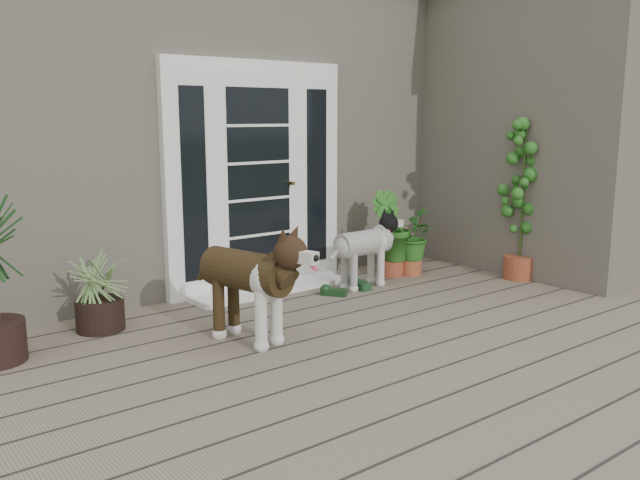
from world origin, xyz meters
TOP-DOWN VIEW (x-y plane):
  - deck at (0.00, 0.40)m, footprint 6.20×4.60m
  - house_main at (0.00, 4.65)m, footprint 7.40×4.00m
  - house_wing at (2.90, 1.50)m, footprint 1.60×2.40m
  - door_unit at (-0.20, 2.60)m, footprint 1.90×0.14m
  - door_step at (-0.20, 2.40)m, footprint 1.60×0.40m
  - brindle_dog at (-1.12, 1.30)m, footprint 0.63×1.01m
  - white_dog at (0.60, 1.96)m, footprint 0.78×0.35m
  - spider_plant at (-1.89, 2.24)m, footprint 0.79×0.79m
  - herb_a at (1.34, 2.06)m, footprint 0.65×0.65m
  - herb_b at (1.15, 2.15)m, footprint 0.62×0.62m
  - herb_c at (2.31, 2.11)m, footprint 0.44×0.44m
  - sapling at (2.09, 1.25)m, footprint 0.59×0.59m
  - clog_left at (0.18, 1.90)m, footprint 0.26×0.30m
  - clog_right at (0.53, 1.94)m, footprint 0.17×0.32m

SIDE VIEW (x-z plane):
  - deck at x=0.00m, z-range 0.00..0.12m
  - door_step at x=-0.20m, z-range 0.12..0.17m
  - clog_left at x=0.18m, z-range 0.12..0.20m
  - clog_right at x=0.53m, z-range 0.12..0.21m
  - herb_c at x=2.31m, z-range 0.12..0.66m
  - herb_a at x=1.34m, z-range 0.12..0.72m
  - white_dog at x=0.60m, z-range 0.12..0.76m
  - spider_plant at x=-1.89m, z-range 0.12..0.78m
  - herb_b at x=1.15m, z-range 0.12..0.78m
  - brindle_dog at x=-1.12m, z-range 0.12..0.90m
  - sapling at x=2.09m, z-range 0.12..1.78m
  - door_unit at x=-0.20m, z-range 0.12..2.27m
  - house_main at x=0.00m, z-range 0.00..3.10m
  - house_wing at x=2.90m, z-range 0.00..3.10m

